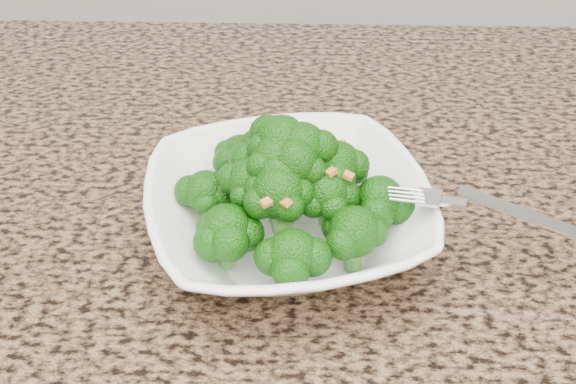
# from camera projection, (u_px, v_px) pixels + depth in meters

# --- Properties ---
(granite_counter) EXTENTS (1.64, 1.04, 0.03)m
(granite_counter) POSITION_uv_depth(u_px,v_px,m) (104.00, 326.00, 0.54)
(granite_counter) COLOR brown
(granite_counter) RESTS_ON cabinet
(bowl) EXTENTS (0.27, 0.27, 0.06)m
(bowl) POSITION_uv_depth(u_px,v_px,m) (288.00, 214.00, 0.58)
(bowl) COLOR white
(bowl) RESTS_ON granite_counter
(broccoli_pile) EXTENTS (0.20, 0.20, 0.07)m
(broccoli_pile) POSITION_uv_depth(u_px,v_px,m) (288.00, 150.00, 0.55)
(broccoli_pile) COLOR #135409
(broccoli_pile) RESTS_ON bowl
(garlic_topping) EXTENTS (0.12, 0.12, 0.01)m
(garlic_topping) POSITION_uv_depth(u_px,v_px,m) (288.00, 107.00, 0.52)
(garlic_topping) COLOR orange
(garlic_topping) RESTS_ON broccoli_pile
(fork) EXTENTS (0.17, 0.07, 0.01)m
(fork) POSITION_uv_depth(u_px,v_px,m) (457.00, 203.00, 0.54)
(fork) COLOR silver
(fork) RESTS_ON bowl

